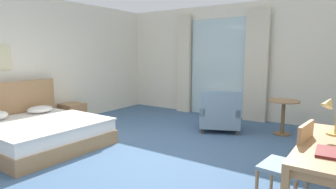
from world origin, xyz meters
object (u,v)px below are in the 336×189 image
(nightstand, at_px, (73,113))
(round_cafe_table, at_px, (283,110))
(writing_desk, at_px, (334,153))
(bed, at_px, (37,131))
(armchair_by_window, at_px, (220,115))
(closed_book, at_px, (328,152))
(framed_picture, at_px, (0,57))
(desk_chair, at_px, (292,161))
(desk_lamp, at_px, (331,110))

(nightstand, bearing_deg, round_cafe_table, 22.97)
(writing_desk, bearing_deg, bed, -175.56)
(bed, bearing_deg, armchair_by_window, 49.52)
(closed_book, bearing_deg, bed, 177.41)
(nightstand, relative_size, round_cafe_table, 0.69)
(armchair_by_window, height_order, framed_picture, framed_picture)
(writing_desk, relative_size, desk_chair, 1.71)
(nightstand, bearing_deg, desk_chair, -11.60)
(closed_book, distance_m, framed_picture, 5.57)
(writing_desk, height_order, round_cafe_table, writing_desk)
(framed_picture, bearing_deg, writing_desk, 3.58)
(armchair_by_window, bearing_deg, bed, -130.48)
(desk_lamp, bearing_deg, nightstand, 172.37)
(desk_chair, bearing_deg, nightstand, 168.40)
(bed, height_order, desk_lamp, desk_lamp)
(nightstand, distance_m, closed_book, 5.40)
(framed_picture, bearing_deg, nightstand, 77.24)
(desk_chair, xyz_separation_m, closed_book, (0.33, -0.31, 0.25))
(desk_chair, height_order, closed_book, desk_chair)
(round_cafe_table, xyz_separation_m, framed_picture, (-4.50, -3.12, 1.02))
(writing_desk, height_order, framed_picture, framed_picture)
(desk_lamp, distance_m, round_cafe_table, 2.70)
(nightstand, distance_m, desk_chair, 4.99)
(writing_desk, height_order, armchair_by_window, armchair_by_window)
(framed_picture, bearing_deg, round_cafe_table, 34.70)
(closed_book, height_order, armchair_by_window, armchair_by_window)
(bed, distance_m, round_cafe_table, 4.63)
(nightstand, xyz_separation_m, writing_desk, (5.24, -0.99, 0.43))
(writing_desk, xyz_separation_m, framed_picture, (-5.55, -0.35, 0.86))
(bed, relative_size, closed_book, 6.34)
(writing_desk, xyz_separation_m, desk_lamp, (-0.08, 0.30, 0.35))
(writing_desk, relative_size, round_cafe_table, 2.30)
(closed_book, bearing_deg, desk_lamp, 91.52)
(writing_desk, bearing_deg, round_cafe_table, 110.72)
(round_cafe_table, bearing_deg, closed_book, -71.81)
(closed_book, bearing_deg, armchair_by_window, 126.44)
(desk_lamp, bearing_deg, round_cafe_table, 111.37)
(bed, distance_m, nightstand, 1.55)
(desk_chair, height_order, round_cafe_table, desk_chair)
(desk_lamp, height_order, round_cafe_table, desk_lamp)
(bed, relative_size, desk_chair, 2.24)
(closed_book, bearing_deg, framed_picture, 177.35)
(nightstand, distance_m, framed_picture, 1.88)
(bed, distance_m, framed_picture, 1.67)
(desk_lamp, bearing_deg, writing_desk, -74.91)
(armchair_by_window, xyz_separation_m, framed_picture, (-3.36, -2.66, 1.19))
(nightstand, height_order, round_cafe_table, round_cafe_table)
(nightstand, height_order, desk_lamp, desk_lamp)
(armchair_by_window, bearing_deg, nightstand, -156.63)
(armchair_by_window, relative_size, round_cafe_table, 1.53)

